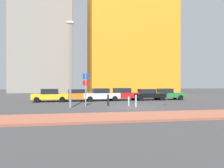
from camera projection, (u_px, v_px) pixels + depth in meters
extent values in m
plane|color=#38383A|center=(130.00, 107.00, 19.38)|extent=(120.00, 120.00, 0.00)
cube|color=#93513D|center=(153.00, 116.00, 13.77)|extent=(40.00, 3.41, 0.14)
cube|color=gold|center=(50.00, 96.00, 25.00)|extent=(4.14, 1.86, 0.60)
cube|color=black|center=(50.00, 91.00, 24.99)|extent=(1.90, 1.68, 0.60)
cylinder|color=black|center=(63.00, 98.00, 26.15)|extent=(0.64, 0.23, 0.64)
cylinder|color=black|center=(62.00, 99.00, 24.40)|extent=(0.64, 0.23, 0.64)
cylinder|color=black|center=(39.00, 99.00, 25.61)|extent=(0.64, 0.23, 0.64)
cylinder|color=black|center=(37.00, 100.00, 23.86)|extent=(0.64, 0.23, 0.64)
cube|color=orange|center=(77.00, 96.00, 25.83)|extent=(4.07, 1.96, 0.66)
cube|color=black|center=(76.00, 91.00, 25.83)|extent=(2.04, 1.71, 0.46)
cylinder|color=black|center=(87.00, 98.00, 26.99)|extent=(0.65, 0.25, 0.64)
cylinder|color=black|center=(89.00, 99.00, 25.29)|extent=(0.65, 0.25, 0.64)
cylinder|color=black|center=(65.00, 98.00, 26.38)|extent=(0.65, 0.25, 0.64)
cylinder|color=black|center=(65.00, 99.00, 24.67)|extent=(0.65, 0.25, 0.64)
cube|color=white|center=(101.00, 96.00, 26.35)|extent=(4.59, 2.13, 0.64)
cube|color=black|center=(101.00, 91.00, 26.33)|extent=(2.07, 1.80, 0.58)
cylinder|color=black|center=(111.00, 98.00, 27.61)|extent=(0.65, 0.27, 0.64)
cylinder|color=black|center=(115.00, 99.00, 25.86)|extent=(0.65, 0.27, 0.64)
cylinder|color=black|center=(88.00, 98.00, 26.85)|extent=(0.65, 0.27, 0.64)
cylinder|color=black|center=(90.00, 99.00, 25.10)|extent=(0.65, 0.27, 0.64)
cube|color=red|center=(123.00, 95.00, 27.26)|extent=(4.44, 1.78, 0.65)
cube|color=black|center=(122.00, 90.00, 27.23)|extent=(2.08, 1.63, 0.59)
cylinder|color=black|center=(133.00, 97.00, 28.40)|extent=(0.64, 0.22, 0.64)
cylinder|color=black|center=(137.00, 98.00, 26.66)|extent=(0.64, 0.22, 0.64)
cylinder|color=black|center=(111.00, 97.00, 27.87)|extent=(0.64, 0.22, 0.64)
cylinder|color=black|center=(113.00, 98.00, 26.13)|extent=(0.64, 0.22, 0.64)
cube|color=black|center=(149.00, 95.00, 27.55)|extent=(4.27, 1.95, 0.57)
cube|color=black|center=(147.00, 91.00, 27.49)|extent=(2.00, 1.72, 0.55)
cylinder|color=black|center=(156.00, 97.00, 28.73)|extent=(0.65, 0.25, 0.64)
cylinder|color=black|center=(162.00, 98.00, 26.98)|extent=(0.65, 0.25, 0.64)
cylinder|color=black|center=(136.00, 97.00, 28.11)|extent=(0.65, 0.25, 0.64)
cylinder|color=black|center=(141.00, 98.00, 26.37)|extent=(0.65, 0.25, 0.64)
cube|color=#237238|center=(168.00, 95.00, 28.28)|extent=(4.12, 1.96, 0.59)
cube|color=black|center=(165.00, 91.00, 28.22)|extent=(1.78, 1.71, 0.56)
cylinder|color=black|center=(175.00, 97.00, 29.34)|extent=(0.65, 0.25, 0.64)
cylinder|color=black|center=(181.00, 98.00, 27.58)|extent=(0.65, 0.25, 0.64)
cylinder|color=black|center=(156.00, 97.00, 28.98)|extent=(0.65, 0.25, 0.64)
cylinder|color=black|center=(160.00, 98.00, 27.21)|extent=(0.65, 0.25, 0.64)
cylinder|color=gray|center=(86.00, 90.00, 20.11)|extent=(0.10, 0.10, 3.15)
cube|color=#1447B7|center=(86.00, 76.00, 20.10)|extent=(0.54, 0.18, 0.55)
cylinder|color=red|center=(86.00, 83.00, 20.11)|extent=(0.59, 0.19, 0.60)
cylinder|color=#4C4C51|center=(167.00, 99.00, 20.79)|extent=(0.08, 0.08, 1.20)
cube|color=black|center=(167.00, 92.00, 20.79)|extent=(0.18, 0.14, 0.28)
cylinder|color=gray|center=(70.00, 66.00, 18.77)|extent=(0.20, 0.20, 7.38)
ellipsoid|color=silver|center=(70.00, 23.00, 18.76)|extent=(0.70, 0.36, 0.30)
cylinder|color=#B7B7BC|center=(136.00, 101.00, 19.36)|extent=(0.16, 0.16, 1.10)
cylinder|color=black|center=(108.00, 100.00, 20.53)|extent=(0.18, 0.18, 1.10)
cylinder|color=#B7B7BC|center=(129.00, 101.00, 20.27)|extent=(0.15, 0.15, 0.89)
cube|color=orange|center=(129.00, 38.00, 51.85)|extent=(19.18, 15.22, 26.32)
cube|color=gray|center=(44.00, 47.00, 52.15)|extent=(13.95, 10.94, 22.09)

